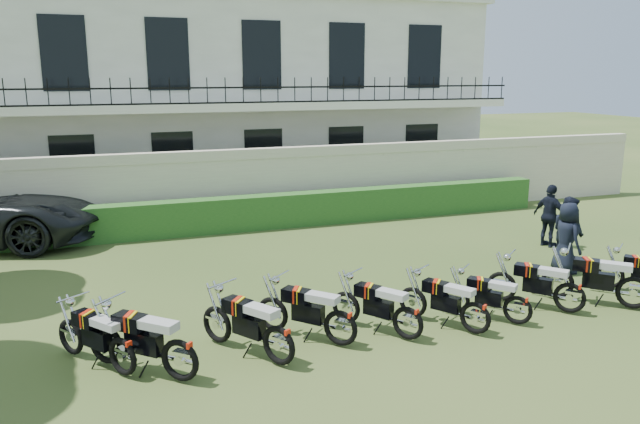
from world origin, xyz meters
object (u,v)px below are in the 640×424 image
(officer_3, at_px, (567,238))
(motorcycle_3, at_px, (341,319))
(motorcycle_7, at_px, (570,290))
(officer_4, at_px, (568,232))
(motorcycle_0, at_px, (122,347))
(officer_5, at_px, (550,216))
(motorcycle_6, at_px, (518,303))
(motorcycle_4, at_px, (408,315))
(motorcycle_1, at_px, (180,350))
(motorcycle_5, at_px, (476,310))
(motorcycle_2, at_px, (279,336))
(motorcycle_8, at_px, (634,285))

(officer_3, bearing_deg, motorcycle_3, 111.76)
(motorcycle_7, xyz_separation_m, officer_4, (2.04, 2.46, 0.38))
(motorcycle_0, relative_size, officer_5, 0.95)
(motorcycle_3, distance_m, officer_5, 8.52)
(motorcycle_3, relative_size, motorcycle_6, 1.11)
(motorcycle_3, distance_m, motorcycle_4, 1.20)
(motorcycle_1, distance_m, motorcycle_3, 2.73)
(motorcycle_5, xyz_separation_m, officer_4, (4.30, 2.69, 0.39))
(motorcycle_3, bearing_deg, officer_4, -23.23)
(motorcycle_0, xyz_separation_m, motorcycle_6, (6.90, -0.37, -0.05))
(motorcycle_5, bearing_deg, motorcycle_6, -25.79)
(officer_4, bearing_deg, motorcycle_7, 143.09)
(motorcycle_6, distance_m, motorcycle_7, 1.29)
(motorcycle_1, distance_m, motorcycle_2, 1.53)
(motorcycle_1, bearing_deg, motorcycle_7, -44.53)
(motorcycle_2, bearing_deg, motorcycle_5, -33.25)
(motorcycle_0, distance_m, officer_5, 11.69)
(motorcycle_0, bearing_deg, motorcycle_7, -37.66)
(motorcycle_3, bearing_deg, motorcycle_6, -46.46)
(motorcycle_0, bearing_deg, officer_5, -16.83)
(motorcycle_4, distance_m, officer_4, 6.09)
(motorcycle_7, bearing_deg, officer_5, 15.23)
(officer_4, bearing_deg, motorcycle_1, 108.80)
(motorcycle_0, xyz_separation_m, motorcycle_3, (3.51, -0.14, 0.02))
(motorcycle_0, xyz_separation_m, motorcycle_2, (2.33, -0.47, 0.03))
(officer_4, height_order, officer_5, officer_4)
(motorcycle_1, distance_m, motorcycle_8, 8.71)
(motorcycle_2, xyz_separation_m, officer_4, (7.90, 2.68, 0.34))
(motorcycle_0, distance_m, motorcycle_3, 3.51)
(motorcycle_1, distance_m, motorcycle_5, 5.13)
(motorcycle_2, relative_size, motorcycle_7, 1.15)
(motorcycle_7, bearing_deg, motorcycle_1, 142.17)
(motorcycle_0, xyz_separation_m, motorcycle_5, (5.93, -0.48, -0.01))
(motorcycle_6, relative_size, officer_4, 0.80)
(motorcycle_6, bearing_deg, motorcycle_3, 136.75)
(motorcycle_1, distance_m, officer_3, 9.39)
(motorcycle_8, distance_m, officer_5, 4.59)
(motorcycle_3, height_order, officer_3, officer_3)
(motorcycle_6, xyz_separation_m, officer_5, (4.14, 4.20, 0.41))
(motorcycle_4, xyz_separation_m, motorcycle_6, (2.21, -0.07, -0.04))
(motorcycle_7, bearing_deg, motorcycle_0, 138.57)
(motorcycle_1, xyz_separation_m, motorcycle_8, (8.71, -0.01, -0.01))
(officer_3, bearing_deg, motorcycle_2, 111.52)
(motorcycle_4, height_order, officer_4, officer_4)
(motorcycle_5, height_order, officer_3, officer_3)
(officer_3, bearing_deg, officer_5, -26.10)
(motorcycle_4, xyz_separation_m, motorcycle_7, (3.49, 0.05, 0.01))
(motorcycle_3, bearing_deg, motorcycle_4, -50.26)
(motorcycle_0, distance_m, motorcycle_8, 9.52)
(motorcycle_1, height_order, motorcycle_3, motorcycle_1)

